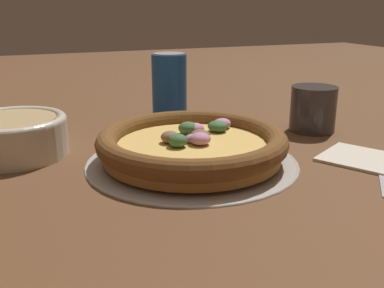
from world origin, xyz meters
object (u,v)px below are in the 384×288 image
object	(u,v)px
pizza	(192,144)
fork	(382,168)
drinking_cup	(313,109)
napkin	(370,159)
beverage_can	(169,86)
bowl_near	(13,134)
pizza_tray	(192,160)

from	to	relation	value
pizza	fork	xyz separation A→B (m)	(0.12, 0.23, -0.03)
drinking_cup	fork	size ratio (longest dim) A/B	0.53
napkin	drinking_cup	bearing A→B (deg)	173.17
beverage_can	drinking_cup	bearing A→B (deg)	49.02
fork	napkin	bearing A→B (deg)	28.41
pizza	drinking_cup	bearing A→B (deg)	106.68
pizza	beverage_can	bearing A→B (deg)	168.08
beverage_can	bowl_near	bearing A→B (deg)	-65.91
bowl_near	drinking_cup	size ratio (longest dim) A/B	1.98
drinking_cup	napkin	size ratio (longest dim) A/B	0.49
pizza	napkin	world-z (taller)	pizza
drinking_cup	beverage_can	xyz separation A→B (m)	(-0.18, -0.20, 0.02)
bowl_near	napkin	xyz separation A→B (m)	(0.21, 0.46, -0.03)
drinking_cup	fork	world-z (taller)	drinking_cup
drinking_cup	fork	xyz separation A→B (m)	(0.19, -0.03, -0.04)
drinking_cup	fork	distance (m)	0.20
bowl_near	beverage_can	distance (m)	0.31
pizza_tray	fork	world-z (taller)	pizza_tray
beverage_can	napkin	bearing A→B (deg)	28.18
drinking_cup	beverage_can	bearing A→B (deg)	-130.98
pizza	bowl_near	xyz separation A→B (m)	(-0.13, -0.23, 0.00)
bowl_near	drinking_cup	xyz separation A→B (m)	(0.05, 0.48, 0.01)
napkin	bowl_near	bearing A→B (deg)	-114.66
napkin	pizza_tray	bearing A→B (deg)	-110.37
pizza_tray	pizza	xyz separation A→B (m)	(-0.00, 0.00, 0.02)
pizza_tray	bowl_near	size ratio (longest dim) A/B	1.92
fork	pizza_tray	bearing A→B (deg)	103.21
pizza_tray	pizza	world-z (taller)	pizza
pizza_tray	pizza	bearing A→B (deg)	141.31
pizza	bowl_near	bearing A→B (deg)	-118.62
bowl_near	drinking_cup	distance (m)	0.49
pizza_tray	napkin	size ratio (longest dim) A/B	1.85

